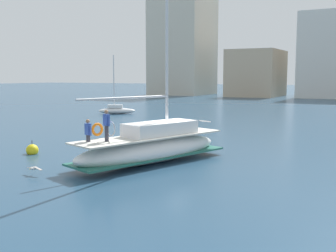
{
  "coord_description": "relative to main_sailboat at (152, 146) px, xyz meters",
  "views": [
    {
      "loc": [
        11.22,
        -21.08,
        4.72
      ],
      "look_at": [
        -0.06,
        0.18,
        1.8
      ],
      "focal_mm": 44.42,
      "sensor_mm": 36.0,
      "label": 1
    }
  ],
  "objects": [
    {
      "name": "ground_plane",
      "position": [
        0.04,
        1.75,
        -0.92
      ],
      "size": [
        400.0,
        400.0,
        0.0
      ],
      "primitive_type": "plane",
      "color": "navy"
    },
    {
      "name": "main_sailboat",
      "position": [
        0.0,
        0.0,
        0.0
      ],
      "size": [
        5.36,
        9.86,
        14.2
      ],
      "color": "white",
      "rests_on": "ground"
    },
    {
      "name": "moored_sloop_near",
      "position": [
        -18.51,
        23.14,
        -0.4
      ],
      "size": [
        4.47,
        3.24,
        7.23
      ],
      "color": "white",
      "rests_on": "ground"
    },
    {
      "name": "seagull",
      "position": [
        -3.45,
        -5.22,
        -0.57
      ],
      "size": [
        1.0,
        0.47,
        0.17
      ],
      "color": "silver",
      "rests_on": "ground"
    },
    {
      "name": "mooring_buoy",
      "position": [
        -7.69,
        -1.24,
        -0.7
      ],
      "size": [
        0.74,
        0.74,
        0.97
      ],
      "color": "yellow",
      "rests_on": "ground"
    },
    {
      "name": "waterfront_buildings",
      "position": [
        0.12,
        76.84,
        10.26
      ],
      "size": [
        83.37,
        18.95,
        27.38
      ],
      "color": "beige",
      "rests_on": "ground"
    }
  ]
}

